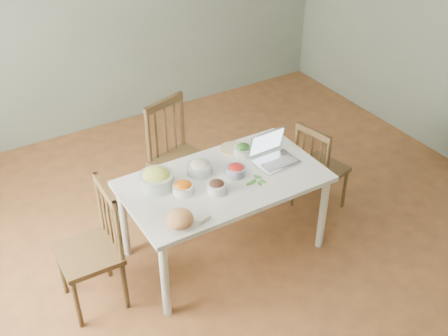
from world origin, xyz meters
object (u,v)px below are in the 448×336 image
chair_far (182,160)px  chair_right (321,166)px  laptop (277,151)px  bowl_squash (157,178)px  dining_table (224,216)px  bread_boule (180,219)px  chair_left (88,251)px

chair_far → chair_right: 1.19m
laptop → bowl_squash: bearing=166.0°
dining_table → chair_right: 1.01m
chair_right → laptop: (-0.55, -0.08, 0.39)m
bread_boule → bowl_squash: (0.06, 0.48, 0.01)m
chair_right → chair_left: bearing=78.3°
dining_table → chair_far: bearing=91.3°
chair_right → laptop: bearing=85.6°
bowl_squash → laptop: laptop is taller
chair_left → bowl_squash: size_ratio=3.81×
dining_table → chair_left: 1.09m
chair_left → chair_far: bearing=122.2°
dining_table → chair_right: chair_right is taller
dining_table → chair_right: (1.01, 0.05, 0.08)m
chair_far → chair_left: size_ratio=1.04×
chair_left → chair_right: 2.09m
chair_left → laptop: bearing=89.5°
chair_left → bowl_squash: bearing=104.7°
bowl_squash → dining_table: bearing=-20.2°
chair_right → dining_table: bearing=80.6°
bread_boule → laptop: bearing=15.9°
dining_table → bread_boule: size_ratio=8.20×
bread_boule → chair_far: bearing=62.2°
chair_right → bowl_squash: 1.52m
dining_table → laptop: 0.66m
dining_table → chair_far: chair_far is taller
laptop → chair_left: bearing=176.1°
bread_boule → bowl_squash: size_ratio=0.73×
chair_left → bread_boule: bearing=60.8°
dining_table → bowl_squash: (-0.47, 0.17, 0.43)m
chair_far → laptop: bearing=-71.2°
bowl_squash → laptop: (0.93, -0.20, 0.04)m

